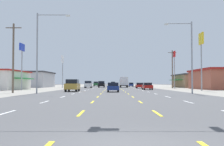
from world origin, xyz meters
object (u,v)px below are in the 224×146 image
object	(u,v)px
box_truck_inner_right_farthest	(124,82)
sedan_center_turn_nearest	(113,87)
streetlight_left_row_0	(40,47)
streetlight_right_row_0	(189,52)
suv_far_left_near	(72,85)
pole_sign_left_row_2	(62,63)
pole_sign_right_row_1	(201,46)
suv_center_turn_distant_c	(113,84)
hatchback_far_right_distant_a	(131,85)
sedan_far_right_midfar	(139,85)
suv_far_left_distant_b	(96,84)
pole_sign_right_row_2	(174,61)
sedan_far_right_mid	(147,86)
pole_sign_left_row_1	(22,54)
suv_far_left_far	(88,84)
suv_inner_left_farther	(101,84)

from	to	relation	value
box_truck_inner_right_farthest	sedan_center_turn_nearest	bearing A→B (deg)	-94.59
streetlight_left_row_0	streetlight_right_row_0	distance (m)	19.53
suv_far_left_near	pole_sign_left_row_2	distance (m)	33.46
pole_sign_right_row_1	streetlight_right_row_0	bearing A→B (deg)	-113.80
suv_center_turn_distant_c	hatchback_far_right_distant_a	bearing A→B (deg)	-72.12
sedan_far_right_midfar	sedan_center_turn_nearest	bearing A→B (deg)	-103.37
box_truck_inner_right_farthest	streetlight_left_row_0	distance (m)	53.09
suv_far_left_near	pole_sign_right_row_1	distance (m)	23.91
sedan_far_right_midfar	streetlight_left_row_0	world-z (taller)	streetlight_left_row_0
suv_far_left_distant_b	pole_sign_right_row_2	world-z (taller)	pole_sign_right_row_2
suv_far_left_near	pole_sign_right_row_2	bearing A→B (deg)	50.01
suv_center_turn_distant_c	pole_sign_right_row_2	bearing A→B (deg)	-74.06
sedan_far_right_mid	box_truck_inner_right_farthest	bearing A→B (deg)	96.84
box_truck_inner_right_farthest	pole_sign_left_row_2	world-z (taller)	pole_sign_left_row_2
suv_far_left_near	hatchback_far_right_distant_a	world-z (taller)	suv_far_left_near
pole_sign_left_row_2	pole_sign_right_row_2	distance (m)	30.46
streetlight_left_row_0	pole_sign_left_row_2	bearing A→B (deg)	96.08
suv_center_turn_distant_c	pole_sign_left_row_1	bearing A→B (deg)	-103.54
sedan_far_right_mid	box_truck_inner_right_farthest	xyz separation A→B (m)	(-3.60, 30.02, 1.08)
suv_far_left_far	sedan_far_right_mid	bearing A→B (deg)	-57.75
suv_inner_left_farther	suv_far_left_far	bearing A→B (deg)	-116.57
suv_far_left_far	streetlight_left_row_0	distance (m)	44.00
box_truck_inner_right_farthest	hatchback_far_right_distant_a	distance (m)	19.40
hatchback_far_right_distant_a	pole_sign_left_row_1	bearing A→B (deg)	-114.92
pole_sign_left_row_2	pole_sign_right_row_1	size ratio (longest dim) A/B	0.88
sedan_far_right_mid	pole_sign_right_row_1	xyz separation A→B (m)	(8.70, -7.87, 7.24)
sedan_center_turn_nearest	hatchback_far_right_distant_a	distance (m)	63.56
suv_far_left_near	box_truck_inner_right_farthest	size ratio (longest dim) A/B	0.68
sedan_far_right_midfar	suv_center_turn_distant_c	size ratio (longest dim) A/B	0.92
pole_sign_left_row_1	suv_inner_left_farther	bearing A→B (deg)	67.14
sedan_center_turn_nearest	pole_sign_left_row_1	bearing A→B (deg)	150.18
suv_far_left_distant_b	pole_sign_right_row_1	bearing A→B (deg)	-71.18
sedan_center_turn_nearest	streetlight_right_row_0	size ratio (longest dim) A/B	0.48
suv_far_left_far	suv_far_left_distant_b	world-z (taller)	same
suv_far_left_far	suv_far_left_distant_b	xyz separation A→B (m)	(0.14, 36.29, 0.00)
suv_far_left_near	sedan_far_right_mid	size ratio (longest dim) A/B	1.09
hatchback_far_right_distant_a	suv_center_turn_distant_c	size ratio (longest dim) A/B	0.80
sedan_center_turn_nearest	suv_far_left_near	bearing A→B (deg)	163.89
sedan_far_right_mid	streetlight_left_row_0	xyz separation A→B (m)	(-16.72, -21.25, 5.37)
sedan_center_turn_nearest	box_truck_inner_right_farthest	size ratio (longest dim) A/B	0.62
hatchback_far_right_distant_a	suv_center_turn_distant_c	xyz separation A→B (m)	(-6.81, 21.11, 0.24)
box_truck_inner_right_farthest	sedan_far_right_midfar	bearing A→B (deg)	-76.39
sedan_center_turn_nearest	suv_far_left_near	world-z (taller)	suv_far_left_near
suv_far_left_near	suv_far_left_distant_b	bearing A→B (deg)	90.18
suv_center_turn_distant_c	pole_sign_left_row_1	distance (m)	76.56
suv_far_left_near	box_truck_inner_right_farthest	world-z (taller)	box_truck_inner_right_farthest
sedan_center_turn_nearest	streetlight_right_row_0	world-z (taller)	streetlight_right_row_0
pole_sign_right_row_2	suv_center_turn_distant_c	bearing A→B (deg)	105.94
box_truck_inner_right_farthest	suv_center_turn_distant_c	bearing A→B (deg)	94.61
suv_far_left_distant_b	pole_sign_left_row_2	bearing A→B (deg)	-100.39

